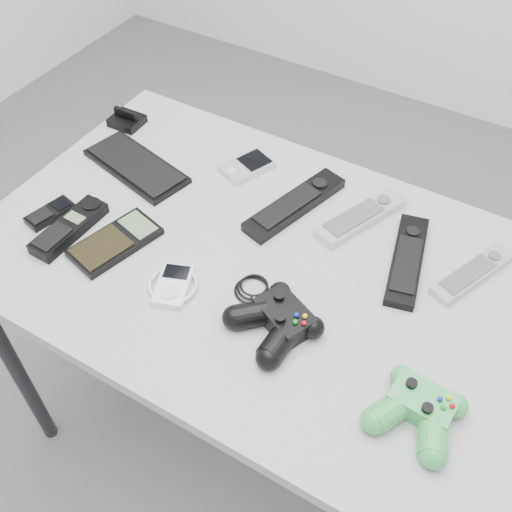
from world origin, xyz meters
The scene contains 15 objects.
floor centered at (0.00, 0.00, 0.00)m, with size 3.50×3.50×0.00m, color slate.
desk centered at (0.09, -0.03, 0.66)m, with size 1.08×0.69×0.72m.
pda_keyboard centered at (-0.28, 0.06, 0.73)m, with size 0.25×0.10×0.02m, color black.
dock_bracket centered at (-0.40, 0.18, 0.74)m, with size 0.07×0.06×0.04m, color black.
pda centered at (-0.07, 0.18, 0.73)m, with size 0.07×0.11×0.02m, color silver.
remote_silver_a centered at (0.21, 0.16, 0.73)m, with size 0.05×0.21×0.02m, color silver.
remote_black_a centered at (0.08, 0.13, 0.73)m, with size 0.06×0.25×0.02m, color black.
remote_black_b centered at (0.33, 0.10, 0.73)m, with size 0.05×0.23×0.02m, color black.
remote_silver_b centered at (0.45, 0.14, 0.73)m, with size 0.04×0.19×0.02m, color #B4B5BB.
mobile_phone centered at (-0.33, -0.14, 0.73)m, with size 0.04×0.10×0.02m, color black.
cordless_handset centered at (-0.26, -0.16, 0.74)m, with size 0.05×0.17×0.03m, color black.
calculator centered at (-0.17, -0.14, 0.73)m, with size 0.09×0.17×0.02m, color black.
mp3_player centered at (-0.01, -0.17, 0.73)m, with size 0.09×0.10×0.02m, color silver.
controller_black centered at (0.20, -0.15, 0.75)m, with size 0.24×0.15×0.05m, color black, non-canonical shape.
controller_green centered at (0.46, -0.19, 0.75)m, with size 0.13×0.14×0.05m, color #217C2C, non-canonical shape.
Camera 1 is at (0.47, -0.68, 1.57)m, focal length 42.00 mm.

